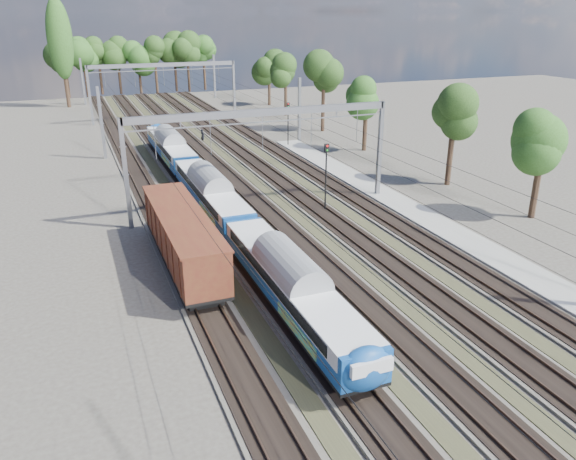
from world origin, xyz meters
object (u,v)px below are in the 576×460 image
object	(u,v)px
emu_train	(211,189)
worker	(203,136)
signal_far	(288,119)
signal_near	(326,169)
freight_boxcar	(183,236)

from	to	relation	value
emu_train	worker	world-z (taller)	emu_train
emu_train	signal_far	xyz separation A→B (m)	(15.80, 22.03, 1.33)
signal_near	signal_far	xyz separation A→B (m)	(6.25, 24.85, -0.22)
freight_boxcar	signal_far	world-z (taller)	signal_far
emu_train	signal_far	world-z (taller)	signal_far
freight_boxcar	signal_near	world-z (taller)	signal_near
freight_boxcar	signal_far	distance (m)	37.91
emu_train	signal_far	distance (m)	27.14
signal_far	freight_boxcar	bearing A→B (deg)	-117.85
freight_boxcar	signal_near	xyz separation A→B (m)	(14.05, 7.14, 1.51)
emu_train	signal_near	bearing A→B (deg)	-16.44
freight_boxcar	signal_far	xyz separation A→B (m)	(20.30, 31.99, 1.30)
freight_boxcar	signal_near	bearing A→B (deg)	26.94
worker	signal_far	xyz separation A→B (m)	(9.74, -6.90, 2.74)
emu_train	freight_boxcar	world-z (taller)	emu_train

